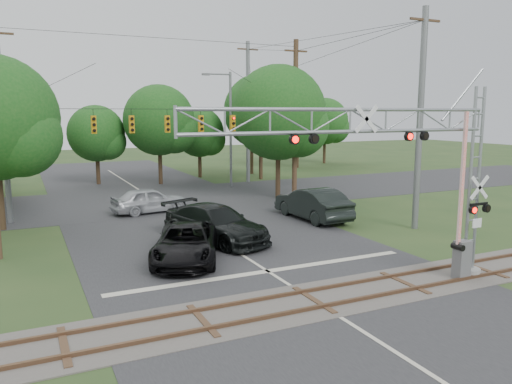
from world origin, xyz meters
name	(u,v)px	position (x,y,z in m)	size (l,w,h in m)	color
ground	(348,323)	(0.00, 0.00, 0.00)	(160.00, 160.00, 0.00)	#263E1C
road_main	(226,245)	(0.00, 10.00, 0.01)	(14.00, 90.00, 0.02)	#28282B
road_cross	(155,200)	(0.00, 24.00, 0.01)	(90.00, 12.00, 0.02)	#28282B
railroad_track	(314,300)	(0.00, 2.00, 0.03)	(90.00, 3.20, 0.17)	#4B4641
crossing_gantry	(404,163)	(3.39, 1.64, 4.61)	(12.28, 0.94, 7.33)	gray
traffic_signal_span	(180,122)	(0.88, 20.00, 5.73)	(19.34, 0.36, 11.50)	slate
pickup_black	(187,243)	(-2.48, 8.40, 0.79)	(2.62, 5.69, 1.58)	black
car_dark	(216,224)	(-0.17, 10.92, 0.91)	(2.54, 6.26, 1.82)	black
sedan_silver	(149,200)	(-1.43, 19.58, 0.82)	(1.94, 4.81, 1.64)	#A1A3A8
suv_dark	(312,204)	(6.96, 13.36, 0.96)	(2.03, 5.83, 1.92)	black
streetlight	(228,124)	(7.46, 27.79, 5.45)	(2.60, 0.27, 9.74)	slate
utility_poles	(189,118)	(2.34, 22.65, 6.02)	(26.26, 26.96, 12.63)	#402E1D
treeline	(154,119)	(1.92, 31.26, 5.82)	(57.50, 29.50, 10.04)	#382819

